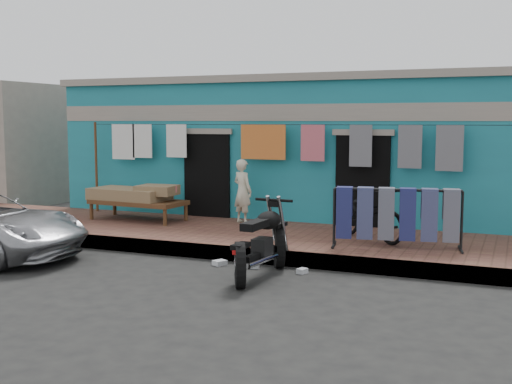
{
  "coord_description": "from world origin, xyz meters",
  "views": [
    {
      "loc": [
        4.22,
        -8.21,
        2.39
      ],
      "look_at": [
        0.0,
        2.0,
        1.15
      ],
      "focal_mm": 45.0,
      "sensor_mm": 36.0,
      "label": 1
    }
  ],
  "objects_px": {
    "bicycle": "(370,208)",
    "jeans_rack": "(397,217)",
    "seated_person": "(243,191)",
    "charpoy": "(138,203)",
    "motorcycle": "(261,240)"
  },
  "relations": [
    {
      "from": "seated_person",
      "to": "charpoy",
      "type": "xyz_separation_m",
      "value": [
        -2.23,
        -0.51,
        -0.3
      ]
    },
    {
      "from": "seated_person",
      "to": "motorcycle",
      "type": "relative_size",
      "value": 0.74
    },
    {
      "from": "motorcycle",
      "to": "charpoy",
      "type": "bearing_deg",
      "value": 147.79
    },
    {
      "from": "seated_person",
      "to": "motorcycle",
      "type": "xyz_separation_m",
      "value": [
        1.73,
        -3.27,
        -0.34
      ]
    },
    {
      "from": "motorcycle",
      "to": "jeans_rack",
      "type": "height_order",
      "value": "jeans_rack"
    },
    {
      "from": "charpoy",
      "to": "seated_person",
      "type": "bearing_deg",
      "value": 12.76
    },
    {
      "from": "seated_person",
      "to": "jeans_rack",
      "type": "distance_m",
      "value": 3.78
    },
    {
      "from": "bicycle",
      "to": "charpoy",
      "type": "distance_m",
      "value": 5.13
    },
    {
      "from": "bicycle",
      "to": "jeans_rack",
      "type": "relative_size",
      "value": 0.79
    },
    {
      "from": "bicycle",
      "to": "motorcycle",
      "type": "xyz_separation_m",
      "value": [
        -1.14,
        -2.4,
        -0.24
      ]
    },
    {
      "from": "bicycle",
      "to": "jeans_rack",
      "type": "xyz_separation_m",
      "value": [
        0.59,
        -0.62,
        -0.04
      ]
    },
    {
      "from": "charpoy",
      "to": "jeans_rack",
      "type": "height_order",
      "value": "jeans_rack"
    },
    {
      "from": "bicycle",
      "to": "motorcycle",
      "type": "relative_size",
      "value": 0.98
    },
    {
      "from": "seated_person",
      "to": "bicycle",
      "type": "xyz_separation_m",
      "value": [
        2.88,
        -0.88,
        -0.1
      ]
    },
    {
      "from": "charpoy",
      "to": "motorcycle",
      "type": "bearing_deg",
      "value": -34.87
    }
  ]
}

